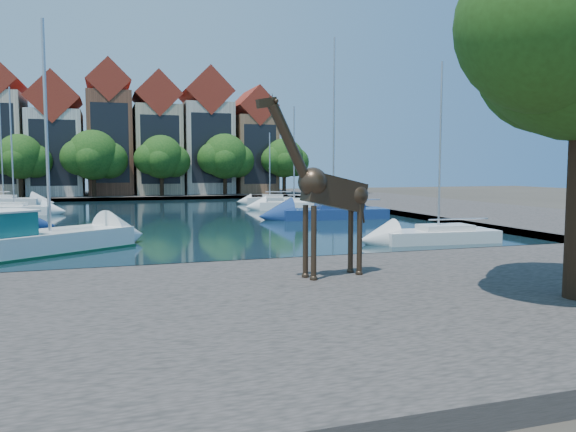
# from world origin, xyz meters

# --- Properties ---
(ground) EXTENTS (160.00, 160.00, 0.00)m
(ground) POSITION_xyz_m (0.00, 0.00, 0.00)
(ground) COLOR #38332B
(ground) RESTS_ON ground
(water_basin) EXTENTS (38.00, 50.00, 0.08)m
(water_basin) POSITION_xyz_m (0.00, 24.00, 0.04)
(water_basin) COLOR black
(water_basin) RESTS_ON ground
(near_quay) EXTENTS (50.00, 14.00, 0.50)m
(near_quay) POSITION_xyz_m (0.00, -7.00, 0.25)
(near_quay) COLOR #504945
(near_quay) RESTS_ON ground
(far_quay) EXTENTS (60.00, 16.00, 0.50)m
(far_quay) POSITION_xyz_m (0.00, 56.00, 0.25)
(far_quay) COLOR #504945
(far_quay) RESTS_ON ground
(right_quay) EXTENTS (14.00, 52.00, 0.50)m
(right_quay) POSITION_xyz_m (25.00, 24.00, 0.25)
(right_quay) COLOR #504945
(right_quay) RESTS_ON ground
(townhouse_west_inner) EXTENTS (6.43, 9.18, 15.15)m
(townhouse_west_inner) POSITION_xyz_m (-10.50, 55.99, 7.35)
(townhouse_west_inner) COLOR beige
(townhouse_west_inner) RESTS_ON far_quay
(townhouse_center) EXTENTS (5.44, 9.18, 16.93)m
(townhouse_center) POSITION_xyz_m (-4.00, 55.99, 8.36)
(townhouse_center) COLOR brown
(townhouse_center) RESTS_ON far_quay
(townhouse_east_inner) EXTENTS (5.94, 9.18, 15.79)m
(townhouse_east_inner) POSITION_xyz_m (2.00, 55.99, 7.73)
(townhouse_east_inner) COLOR tan
(townhouse_east_inner) RESTS_ON far_quay
(townhouse_east_mid) EXTENTS (6.43, 9.18, 16.65)m
(townhouse_east_mid) POSITION_xyz_m (8.50, 55.99, 8.10)
(townhouse_east_mid) COLOR beige
(townhouse_east_mid) RESTS_ON far_quay
(townhouse_east_end) EXTENTS (5.44, 9.18, 14.43)m
(townhouse_east_end) POSITION_xyz_m (15.00, 55.99, 7.11)
(townhouse_east_end) COLOR #8B6142
(townhouse_east_end) RESTS_ON far_quay
(far_tree_west) EXTENTS (6.76, 5.20, 7.36)m
(far_tree_west) POSITION_xyz_m (-13.91, 50.49, 5.08)
(far_tree_west) COLOR #332114
(far_tree_west) RESTS_ON far_quay
(far_tree_mid_west) EXTENTS (7.80, 6.00, 8.00)m
(far_tree_mid_west) POSITION_xyz_m (-5.89, 50.49, 5.29)
(far_tree_mid_west) COLOR #332114
(far_tree_mid_west) RESTS_ON far_quay
(far_tree_mid_east) EXTENTS (7.02, 5.40, 7.52)m
(far_tree_mid_east) POSITION_xyz_m (2.10, 50.49, 5.13)
(far_tree_mid_east) COLOR #332114
(far_tree_mid_east) RESTS_ON far_quay
(far_tree_east) EXTENTS (7.54, 5.80, 7.84)m
(far_tree_east) POSITION_xyz_m (10.11, 50.49, 5.24)
(far_tree_east) COLOR #332114
(far_tree_east) RESTS_ON far_quay
(far_tree_far_east) EXTENTS (6.76, 5.20, 7.36)m
(far_tree_far_east) POSITION_xyz_m (18.09, 50.49, 5.08)
(far_tree_far_east) COLOR #332114
(far_tree_far_east) RESTS_ON far_quay
(giraffe_statue) EXTENTS (3.94, 1.21, 5.65)m
(giraffe_statue) POSITION_xyz_m (2.07, -4.11, 3.28)
(giraffe_statue) COLOR #36271B
(giraffe_statue) RESTS_ON near_quay
(motorsailer) EXTENTS (9.48, 7.83, 10.65)m
(motorsailer) POSITION_xyz_m (-8.38, 6.30, 0.90)
(motorsailer) COLOR white
(motorsailer) RESTS_ON water_basin
(sailboat_left_d) EXTENTS (6.07, 3.08, 10.55)m
(sailboat_left_d) POSITION_xyz_m (-12.00, 30.72, 0.65)
(sailboat_left_d) COLOR white
(sailboat_left_d) RESTS_ON water_basin
(sailboat_left_e) EXTENTS (7.11, 3.31, 12.35)m
(sailboat_left_e) POSITION_xyz_m (-14.65, 42.66, 0.70)
(sailboat_left_e) COLOR white
(sailboat_left_e) RESTS_ON water_basin
(sailboat_right_a) EXTENTS (6.38, 2.64, 9.41)m
(sailboat_right_a) POSITION_xyz_m (12.00, 4.70, 0.58)
(sailboat_right_a) COLOR silver
(sailboat_right_a) RESTS_ON water_basin
(sailboat_right_b) EXTENTS (8.37, 3.60, 13.72)m
(sailboat_right_b) POSITION_xyz_m (12.00, 19.10, 0.69)
(sailboat_right_b) COLOR navy
(sailboat_right_b) RESTS_ON water_basin
(sailboat_right_c) EXTENTS (6.68, 3.98, 9.52)m
(sailboat_right_c) POSITION_xyz_m (12.00, 28.58, 0.65)
(sailboat_right_c) COLOR white
(sailboat_right_c) RESTS_ON water_basin
(sailboat_right_d) EXTENTS (5.21, 2.64, 7.67)m
(sailboat_right_d) POSITION_xyz_m (12.24, 37.53, 0.62)
(sailboat_right_d) COLOR silver
(sailboat_right_d) RESTS_ON water_basin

